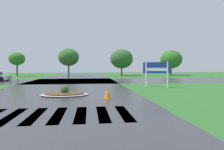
% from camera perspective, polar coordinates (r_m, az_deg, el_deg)
% --- Properties ---
extents(asphalt_roadway, '(11.25, 80.00, 0.01)m').
position_cam_1_polar(asphalt_roadway, '(13.65, -15.78, -5.82)').
color(asphalt_roadway, '#35353A').
rests_on(asphalt_roadway, ground).
extents(asphalt_cross_road, '(90.00, 10.12, 0.01)m').
position_cam_1_polar(asphalt_cross_road, '(27.08, -11.28, -1.69)').
color(asphalt_cross_road, '#35353A').
rests_on(asphalt_cross_road, ground).
extents(crosswalk_stripes, '(7.65, 2.86, 0.01)m').
position_cam_1_polar(crosswalk_stripes, '(8.52, -21.51, -10.93)').
color(crosswalk_stripes, white).
rests_on(crosswalk_stripes, ground).
extents(estate_billboard, '(2.36, 1.03, 2.41)m').
position_cam_1_polar(estate_billboard, '(18.75, 12.89, 1.60)').
color(estate_billboard, white).
rests_on(estate_billboard, ground).
extents(median_island, '(3.23, 2.14, 0.68)m').
position_cam_1_polar(median_island, '(13.69, -13.67, -5.25)').
color(median_island, '#9E9B93').
rests_on(median_island, ground).
extents(drainage_pipe_stack, '(2.37, 1.21, 0.79)m').
position_cam_1_polar(drainage_pipe_stack, '(30.67, -29.45, -0.75)').
color(drainage_pipe_stack, '#9E9B93').
rests_on(drainage_pipe_stack, ground).
extents(traffic_cone, '(0.45, 0.45, 0.70)m').
position_cam_1_polar(traffic_cone, '(11.90, -1.34, -5.31)').
color(traffic_cone, orange).
rests_on(traffic_cone, ground).
extents(background_treeline, '(49.02, 7.17, 6.04)m').
position_cam_1_polar(background_treeline, '(41.18, -9.52, 4.91)').
color(background_treeline, '#4C3823').
rests_on(background_treeline, ground).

